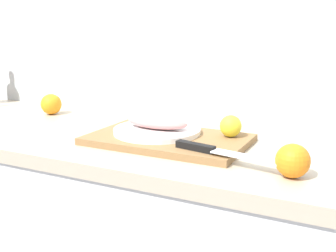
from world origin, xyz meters
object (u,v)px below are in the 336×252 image
(lemon_0, at_px, (231,126))
(cutting_board, at_px, (168,139))
(orange_0, at_px, (51,104))
(fish_fillet, at_px, (157,122))
(chef_knife, at_px, (213,150))
(white_plate, at_px, (157,131))

(lemon_0, bearing_deg, cutting_board, -155.58)
(orange_0, bearing_deg, fish_fillet, -15.25)
(fish_fillet, height_order, chef_knife, fish_fillet)
(orange_0, bearing_deg, chef_knife, -19.39)
(fish_fillet, distance_m, chef_knife, 0.26)
(cutting_board, xyz_separation_m, orange_0, (-0.59, 0.16, 0.03))
(cutting_board, xyz_separation_m, fish_fillet, (-0.04, 0.02, 0.04))
(white_plate, relative_size, orange_0, 3.26)
(cutting_board, distance_m, white_plate, 0.05)
(white_plate, distance_m, chef_knife, 0.25)
(white_plate, xyz_separation_m, fish_fillet, (0.00, -0.00, 0.03))
(fish_fillet, bearing_deg, lemon_0, 15.52)
(fish_fillet, bearing_deg, cutting_board, -20.10)
(cutting_board, height_order, orange_0, orange_0)
(fish_fillet, relative_size, lemon_0, 3.08)
(lemon_0, distance_m, orange_0, 0.76)
(fish_fillet, height_order, orange_0, orange_0)
(cutting_board, distance_m, fish_fillet, 0.06)
(chef_knife, bearing_deg, cutting_board, 159.97)
(cutting_board, distance_m, orange_0, 0.61)
(cutting_board, bearing_deg, lemon_0, 24.42)
(chef_knife, distance_m, orange_0, 0.81)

